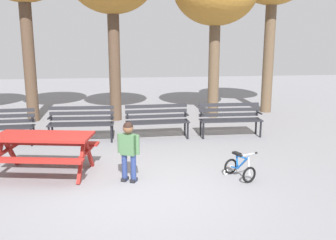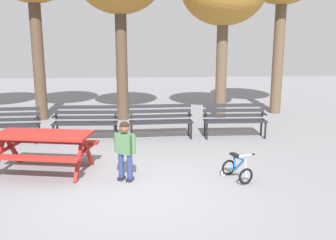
# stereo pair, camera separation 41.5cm
# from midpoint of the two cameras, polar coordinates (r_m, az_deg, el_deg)

# --- Properties ---
(ground) EXTENTS (36.00, 36.00, 0.00)m
(ground) POSITION_cam_midpoint_polar(r_m,az_deg,el_deg) (6.52, -5.44, -10.92)
(ground) COLOR gray
(picnic_table) EXTENTS (2.02, 1.65, 0.79)m
(picnic_table) POSITION_cam_midpoint_polar(r_m,az_deg,el_deg) (7.63, -19.53, -3.37)
(picnic_table) COLOR maroon
(picnic_table) RESTS_ON ground
(park_bench_far_left) EXTENTS (1.61, 0.51, 0.85)m
(park_bench_far_left) POSITION_cam_midpoint_polar(r_m,az_deg,el_deg) (10.08, -24.88, -0.55)
(park_bench_far_left) COLOR #232328
(park_bench_far_left) RESTS_ON ground
(park_bench_left) EXTENTS (1.62, 0.53, 0.85)m
(park_bench_left) POSITION_cam_midpoint_polar(r_m,az_deg,el_deg) (9.79, -13.96, -0.09)
(park_bench_left) COLOR #232328
(park_bench_left) RESTS_ON ground
(park_bench_right) EXTENTS (1.62, 0.52, 0.85)m
(park_bench_right) POSITION_cam_midpoint_polar(r_m,az_deg,el_deg) (9.76, -2.86, 0.23)
(park_bench_right) COLOR #232328
(park_bench_right) RESTS_ON ground
(park_bench_far_right) EXTENTS (1.61, 0.48, 0.85)m
(park_bench_far_right) POSITION_cam_midpoint_polar(r_m,az_deg,el_deg) (10.05, 8.05, 0.47)
(park_bench_far_right) COLOR #232328
(park_bench_far_right) RESTS_ON ground
(child_standing) EXTENTS (0.39, 0.26, 1.10)m
(child_standing) POSITION_cam_midpoint_polar(r_m,az_deg,el_deg) (6.86, -7.64, -3.97)
(child_standing) COLOR navy
(child_standing) RESTS_ON ground
(kids_bicycle) EXTENTS (0.53, 0.63, 0.54)m
(kids_bicycle) POSITION_cam_midpoint_polar(r_m,az_deg,el_deg) (7.18, 8.97, -7.05)
(kids_bicycle) COLOR black
(kids_bicycle) RESTS_ON ground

